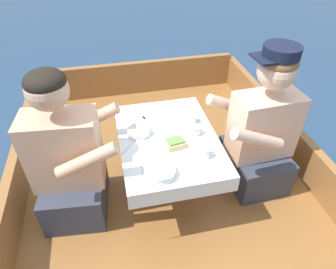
% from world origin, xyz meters
% --- Properties ---
extents(ground_plane, '(60.00, 60.00, 0.00)m').
position_xyz_m(ground_plane, '(0.00, 0.00, 0.00)').
color(ground_plane, navy).
extents(boat_deck, '(2.02, 2.90, 0.27)m').
position_xyz_m(boat_deck, '(0.00, 0.00, 0.13)').
color(boat_deck, brown).
rests_on(boat_deck, ground_plane).
extents(gunwale_port, '(0.06, 2.90, 0.28)m').
position_xyz_m(gunwale_port, '(-0.98, 0.00, 0.41)').
color(gunwale_port, '#936033').
rests_on(gunwale_port, boat_deck).
extents(gunwale_starboard, '(0.06, 2.90, 0.28)m').
position_xyz_m(gunwale_starboard, '(0.98, 0.00, 0.41)').
color(gunwale_starboard, '#936033').
rests_on(gunwale_starboard, boat_deck).
extents(bow_coaming, '(1.90, 0.06, 0.33)m').
position_xyz_m(bow_coaming, '(0.00, 1.42, 0.43)').
color(bow_coaming, '#936033').
rests_on(bow_coaming, boat_deck).
extents(cockpit_table, '(0.60, 0.83, 0.44)m').
position_xyz_m(cockpit_table, '(0.00, 0.07, 0.66)').
color(cockpit_table, '#B2B2B7').
rests_on(cockpit_table, boat_deck).
extents(person_port, '(0.55, 0.48, 0.98)m').
position_xyz_m(person_port, '(-0.60, 0.03, 0.67)').
color(person_port, '#333847').
rests_on(person_port, boat_deck).
extents(person_starboard, '(0.54, 0.46, 0.99)m').
position_xyz_m(person_starboard, '(0.60, 0.02, 0.68)').
color(person_starboard, '#333847').
rests_on(person_starboard, boat_deck).
extents(plate_sandwich, '(0.18, 0.18, 0.01)m').
position_xyz_m(plate_sandwich, '(0.02, -0.03, 0.72)').
color(plate_sandwich, white).
rests_on(plate_sandwich, cockpit_table).
extents(plate_bread, '(0.17, 0.17, 0.01)m').
position_xyz_m(plate_bread, '(0.12, 0.35, 0.72)').
color(plate_bread, white).
rests_on(plate_bread, cockpit_table).
extents(sandwich, '(0.12, 0.10, 0.05)m').
position_xyz_m(sandwich, '(0.02, -0.03, 0.74)').
color(sandwich, '#E0BC7F').
rests_on(sandwich, plate_sandwich).
extents(bowl_port_near, '(0.14, 0.14, 0.04)m').
position_xyz_m(bowl_port_near, '(-0.17, 0.14, 0.73)').
color(bowl_port_near, white).
rests_on(bowl_port_near, cockpit_table).
extents(bowl_starboard_near, '(0.15, 0.15, 0.04)m').
position_xyz_m(bowl_starboard_near, '(-0.10, -0.23, 0.73)').
color(bowl_starboard_near, white).
rests_on(bowl_starboard_near, cockpit_table).
extents(coffee_cup_port, '(0.09, 0.06, 0.06)m').
position_xyz_m(coffee_cup_port, '(0.17, -0.14, 0.74)').
color(coffee_cup_port, white).
rests_on(coffee_cup_port, cockpit_table).
extents(coffee_cup_starboard, '(0.10, 0.07, 0.05)m').
position_xyz_m(coffee_cup_starboard, '(0.18, 0.19, 0.74)').
color(coffee_cup_starboard, white).
rests_on(coffee_cup_starboard, cockpit_table).
extents(tin_can, '(0.07, 0.07, 0.05)m').
position_xyz_m(tin_can, '(0.17, 0.07, 0.74)').
color(tin_can, silver).
rests_on(tin_can, cockpit_table).
extents(utensil_spoon_center, '(0.16, 0.08, 0.01)m').
position_xyz_m(utensil_spoon_center, '(-0.08, -0.05, 0.71)').
color(utensil_spoon_center, silver).
rests_on(utensil_spoon_center, cockpit_table).
extents(utensil_spoon_port, '(0.12, 0.14, 0.01)m').
position_xyz_m(utensil_spoon_port, '(-0.22, 0.06, 0.71)').
color(utensil_spoon_port, silver).
rests_on(utensil_spoon_port, cockpit_table).
extents(utensil_fork_starboard, '(0.09, 0.16, 0.00)m').
position_xyz_m(utensil_fork_starboard, '(-0.09, 0.26, 0.71)').
color(utensil_fork_starboard, silver).
rests_on(utensil_fork_starboard, cockpit_table).
extents(utensil_fork_port, '(0.11, 0.15, 0.00)m').
position_xyz_m(utensil_fork_port, '(-0.13, 0.07, 0.71)').
color(utensil_fork_port, silver).
rests_on(utensil_fork_port, cockpit_table).
extents(utensil_knife_starboard, '(0.15, 0.10, 0.00)m').
position_xyz_m(utensil_knife_starboard, '(0.01, -0.19, 0.71)').
color(utensil_knife_starboard, silver).
rests_on(utensil_knife_starboard, cockpit_table).
extents(utensil_knife_port, '(0.03, 0.17, 0.00)m').
position_xyz_m(utensil_knife_port, '(-0.20, -0.14, 0.71)').
color(utensil_knife_port, silver).
rests_on(utensil_knife_port, cockpit_table).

